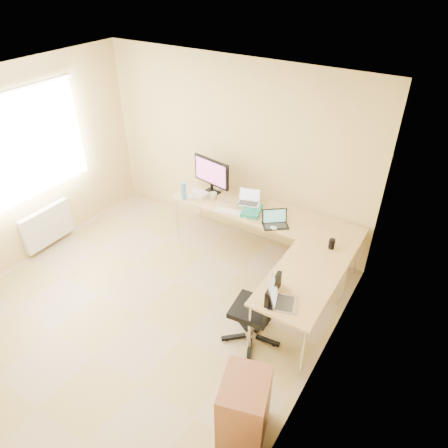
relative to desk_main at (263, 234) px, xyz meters
The scene contains 25 objects.
floor 2.02m from the desk_main, 111.40° to the right, with size 4.50×4.50×0.00m, color tan.
ceiling 2.99m from the desk_main, 111.40° to the right, with size 4.50×4.50×0.00m, color white.
wall_back 1.25m from the desk_main, 151.11° to the left, with size 4.50×4.50×0.00m, color #D8BC79.
wall_left 3.50m from the desk_main, 146.78° to the right, with size 4.50×4.50×0.00m, color #D8BC79.
wall_right 2.49m from the desk_main, 53.38° to the right, with size 4.50×4.50×0.00m, color #D8BC79.
desk_main is the anchor object (origin of this frame).
desk_return 1.40m from the desk_main, 45.73° to the right, with size 0.70×1.30×0.73m, color tan.
monitor 1.10m from the desk_main, behind, with size 0.63×0.20×0.54m, color black.
book_stack 0.43m from the desk_main, 143.30° to the right, with size 0.24×0.33×0.05m, color #177564.
laptop_center 0.57m from the desk_main, behind, with size 0.31×0.24×0.20m, color silver.
laptop_black 0.59m from the desk_main, 39.20° to the right, with size 0.33×0.24×0.21m, color black.
keyboard 0.59m from the desk_main, 145.38° to the right, with size 0.46×0.13×0.02m, color silver.
mouse 0.56m from the desk_main, 46.00° to the right, with size 0.09×0.06×0.03m, color white.
mug 0.88m from the desk_main, behind, with size 0.11×0.11×0.10m, color beige.
cd_stack 0.69m from the desk_main, behind, with size 0.11×0.11×0.03m, color silver.
water_bottle 1.27m from the desk_main, 165.20° to the right, with size 0.07×0.07×0.26m, color #4986C6.
papers 1.12m from the desk_main, behind, with size 0.19×0.28×0.01m, color silver.
white_box 1.05m from the desk_main, behind, with size 0.21×0.15×0.08m, color silver.
desk_fan 1.01m from the desk_main, 166.82° to the left, with size 0.21×0.21×0.27m, color silver.
black_cup 1.17m from the desk_main, 15.86° to the right, with size 0.07×0.07×0.13m, color black.
laptop_return 1.80m from the desk_main, 56.44° to the right, with size 0.26×0.34×0.22m, color #AFADC9.
office_chair 1.55m from the desk_main, 66.91° to the right, with size 0.56×0.56×0.93m, color black.
cabinet 2.65m from the desk_main, 66.05° to the right, with size 0.40×0.50×0.69m, color #A76745.
radiator 3.11m from the desk_main, 152.24° to the right, with size 0.09×0.80×0.55m, color white.
window 3.35m from the desk_main, 152.41° to the right, with size 0.10×1.80×1.40m, color white.
Camera 1 is at (2.76, -2.44, 3.73)m, focal length 33.12 mm.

